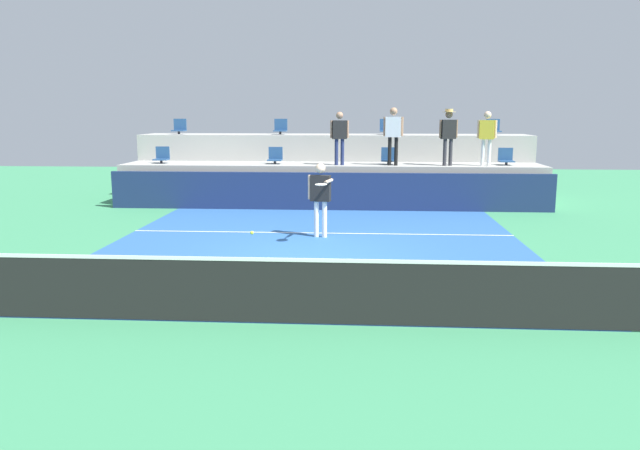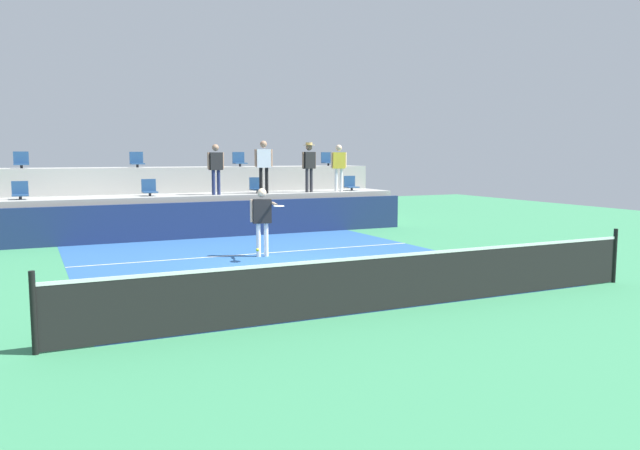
{
  "view_description": "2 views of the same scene",
  "coord_description": "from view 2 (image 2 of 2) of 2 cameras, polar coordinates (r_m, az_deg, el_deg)",
  "views": [
    {
      "loc": [
        0.95,
        -11.9,
        2.81
      ],
      "look_at": [
        0.24,
        -1.34,
        0.88
      ],
      "focal_mm": 34.56,
      "sensor_mm": 36.0,
      "label": 1
    },
    {
      "loc": [
        -5.22,
        -12.4,
        2.5
      ],
      "look_at": [
        0.42,
        -0.53,
        1.02
      ],
      "focal_mm": 34.86,
      "sensor_mm": 36.0,
      "label": 2
    }
  ],
  "objects": [
    {
      "name": "stadium_chair_lower_right",
      "position": [
        20.87,
        -5.83,
        3.54
      ],
      "size": [
        0.44,
        0.4,
        0.52
      ],
      "color": "#2D2D33",
      "rests_on": "seating_tier_lower"
    },
    {
      "name": "spectator_with_hat",
      "position": [
        21.14,
        -1.01,
        5.81
      ],
      "size": [
        0.57,
        0.47,
        1.68
      ],
      "color": "#2D2D33",
      "rests_on": "seating_tier_lower"
    },
    {
      "name": "court_service_line",
      "position": [
        15.89,
        -5.94,
        -2.65
      ],
      "size": [
        9.0,
        0.06,
        0.0
      ],
      "primitive_type": "cube",
      "color": "white",
      "rests_on": "ground_plane"
    },
    {
      "name": "stadium_chair_upper_far_right",
      "position": [
        23.87,
        0.69,
        5.97
      ],
      "size": [
        0.44,
        0.4,
        0.52
      ],
      "color": "#2D2D33",
      "rests_on": "seating_tier_upper"
    },
    {
      "name": "stadium_chair_upper_right",
      "position": [
        22.55,
        -7.43,
        5.89
      ],
      "size": [
        0.44,
        0.4,
        0.52
      ],
      "color": "#2D2D33",
      "rests_on": "seating_tier_upper"
    },
    {
      "name": "stadium_chair_upper_far_left",
      "position": [
        21.44,
        -25.74,
        5.29
      ],
      "size": [
        0.44,
        0.4,
        0.52
      ],
      "color": "#2D2D33",
      "rests_on": "seating_tier_upper"
    },
    {
      "name": "sponsor_backboard",
      "position": [
        19.23,
        -9.54,
        0.5
      ],
      "size": [
        13.0,
        0.16,
        1.1
      ],
      "primitive_type": "cube",
      "color": "navy",
      "rests_on": "ground_plane"
    },
    {
      "name": "spectator_leaning_on_rail",
      "position": [
        20.52,
        -5.2,
        5.82
      ],
      "size": [
        0.6,
        0.26,
        1.73
      ],
      "color": "black",
      "rests_on": "seating_tier_lower"
    },
    {
      "name": "court_inner_paint",
      "position": [
        14.6,
        -4.1,
        -3.45
      ],
      "size": [
        9.0,
        10.0,
        0.01
      ],
      "primitive_type": "cube",
      "color": "#285693",
      "rests_on": "ground_plane"
    },
    {
      "name": "spectator_in_white",
      "position": [
        21.64,
        1.73,
        5.66
      ],
      "size": [
        0.57,
        0.28,
        1.62
      ],
      "color": "white",
      "rests_on": "seating_tier_lower"
    },
    {
      "name": "tennis_ball",
      "position": [
        12.5,
        -5.76,
        -2.29
      ],
      "size": [
        0.07,
        0.07,
        0.07
      ],
      "color": "#CCE033"
    },
    {
      "name": "seating_tier_lower",
      "position": [
        20.47,
        -10.55,
        1.05
      ],
      "size": [
        13.0,
        1.8,
        1.25
      ],
      "primitive_type": "cube",
      "color": "#9E9E99",
      "rests_on": "ground_plane"
    },
    {
      "name": "seating_tier_upper",
      "position": [
        22.17,
        -11.77,
        2.53
      ],
      "size": [
        13.0,
        1.8,
        2.1
      ],
      "primitive_type": "cube",
      "color": "#9E9E99",
      "rests_on": "ground_plane"
    },
    {
      "name": "spectator_in_grey",
      "position": [
        20.02,
        -9.55,
        5.48
      ],
      "size": [
        0.57,
        0.25,
        1.6
      ],
      "color": "navy",
      "rests_on": "seating_tier_lower"
    },
    {
      "name": "tennis_net",
      "position": [
        10.09,
        6.32,
        -5.06
      ],
      "size": [
        10.48,
        0.08,
        1.07
      ],
      "color": "black",
      "rests_on": "ground_plane"
    },
    {
      "name": "stadium_chair_lower_left",
      "position": [
        19.97,
        -15.4,
        3.21
      ],
      "size": [
        0.44,
        0.4,
        0.52
      ],
      "color": "#2D2D33",
      "rests_on": "seating_tier_lower"
    },
    {
      "name": "stadium_chair_lower_far_right",
      "position": [
        22.32,
        2.84,
        3.75
      ],
      "size": [
        0.44,
        0.4,
        0.52
      ],
      "color": "#2D2D33",
      "rests_on": "seating_tier_lower"
    },
    {
      "name": "stadium_chair_upper_left",
      "position": [
        21.71,
        -16.46,
        5.66
      ],
      "size": [
        0.44,
        0.4,
        0.52
      ],
      "color": "#2D2D33",
      "rests_on": "seating_tier_upper"
    },
    {
      "name": "tennis_player",
      "position": [
        15.32,
        -5.29,
        0.92
      ],
      "size": [
        0.59,
        1.26,
        1.7
      ],
      "color": "white",
      "rests_on": "ground_plane"
    },
    {
      "name": "ground_plane",
      "position": [
        13.69,
        -2.57,
        -4.12
      ],
      "size": [
        40.0,
        40.0,
        0.0
      ],
      "primitive_type": "plane",
      "color": "#388456"
    },
    {
      "name": "stadium_chair_lower_far_left",
      "position": [
        19.66,
        -25.82,
        2.76
      ],
      "size": [
        0.44,
        0.4,
        0.52
      ],
      "color": "#2D2D33",
      "rests_on": "seating_tier_lower"
    }
  ]
}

